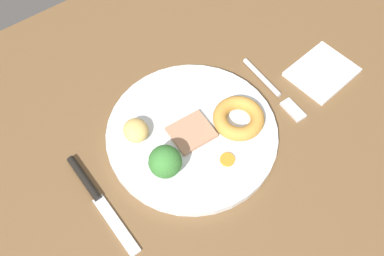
{
  "coord_description": "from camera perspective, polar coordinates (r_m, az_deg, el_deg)",
  "views": [
    {
      "loc": [
        19.54,
        26.84,
        63.62
      ],
      "look_at": [
        -1.51,
        -1.68,
        6.0
      ],
      "focal_mm": 40.32,
      "sensor_mm": 36.0,
      "label": 1
    }
  ],
  "objects": [
    {
      "name": "meat_slice_main",
      "position": [
        0.68,
        -0.09,
        -0.57
      ],
      "size": [
        6.74,
        6.05,
        0.8
      ],
      "primitive_type": "cube",
      "rotation": [
        0.0,
        0.0,
        6.22
      ],
      "color": "tan",
      "rests_on": "dinner_plate"
    },
    {
      "name": "dinner_plate",
      "position": [
        0.69,
        -0.0,
        -0.74
      ],
      "size": [
        27.44,
        27.44,
        1.4
      ],
      "primitive_type": "cylinder",
      "color": "white",
      "rests_on": "dining_table"
    },
    {
      "name": "dining_table",
      "position": [
        0.7,
        -0.18,
        -3.36
      ],
      "size": [
        120.0,
        84.0,
        3.6
      ],
      "primitive_type": "cube",
      "color": "brown",
      "rests_on": "ground"
    },
    {
      "name": "carrot_coin_front",
      "position": [
        0.66,
        4.69,
        -4.18
      ],
      "size": [
        2.3,
        2.3,
        0.45
      ],
      "primitive_type": "cylinder",
      "color": "orange",
      "rests_on": "dinner_plate"
    },
    {
      "name": "fork",
      "position": [
        0.76,
        10.84,
        4.91
      ],
      "size": [
        2.14,
        15.29,
        0.9
      ],
      "rotation": [
        0.0,
        0.0,
        1.54
      ],
      "color": "silver",
      "rests_on": "dining_table"
    },
    {
      "name": "knife",
      "position": [
        0.66,
        -12.65,
        -8.62
      ],
      "size": [
        1.88,
        18.52,
        1.2
      ],
      "rotation": [
        0.0,
        0.0,
        1.59
      ],
      "color": "black",
      "rests_on": "dining_table"
    },
    {
      "name": "yorkshire_pudding",
      "position": [
        0.69,
        6.18,
        1.32
      ],
      "size": [
        8.25,
        8.25,
        2.26
      ],
      "primitive_type": "torus",
      "color": "#C68938",
      "rests_on": "dinner_plate"
    },
    {
      "name": "roast_potato_left",
      "position": [
        0.67,
        -7.44,
        -0.31
      ],
      "size": [
        4.67,
        4.95,
        2.94
      ],
      "primitive_type": "ellipsoid",
      "rotation": [
        0.0,
        0.0,
        2.95
      ],
      "color": "#D8B260",
      "rests_on": "dinner_plate"
    },
    {
      "name": "folded_napkin",
      "position": [
        0.8,
        16.82,
        7.08
      ],
      "size": [
        11.87,
        10.08,
        0.8
      ],
      "primitive_type": "cube",
      "rotation": [
        0.0,
        0.0,
        0.1
      ],
      "color": "white",
      "rests_on": "dining_table"
    },
    {
      "name": "broccoli_floret",
      "position": [
        0.62,
        -3.56,
        -4.48
      ],
      "size": [
        4.95,
        4.95,
        5.75
      ],
      "color": "#8CB766",
      "rests_on": "dinner_plate"
    }
  ]
}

